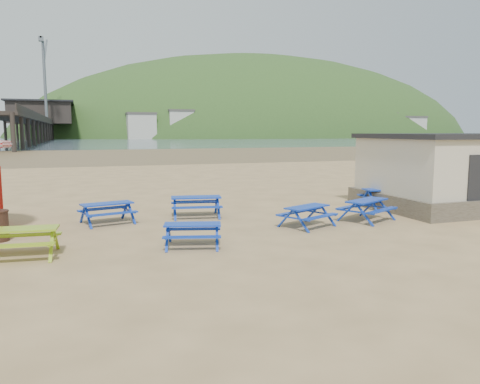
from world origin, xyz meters
name	(u,v)px	position (x,y,z in m)	size (l,w,h in m)	color
ground	(233,227)	(0.00, 0.00, 0.00)	(400.00, 400.00, 0.00)	tan
wet_sand	(114,154)	(0.00, 55.00, 0.00)	(400.00, 400.00, 0.00)	brown
sea	(92,140)	(0.00, 170.00, 0.01)	(400.00, 400.00, 0.00)	#435460
picnic_table_blue_a	(107,213)	(-4.00, 2.10, 0.37)	(2.05, 1.80, 0.74)	#081CA8
picnic_table_blue_b	(196,207)	(-0.71, 2.34, 0.39)	(2.11, 1.81, 0.79)	#081CA8
picnic_table_blue_c	(386,198)	(7.51, 1.83, 0.41)	(2.12, 1.79, 0.82)	#081CA8
picnic_table_blue_d	(193,235)	(-1.91, -2.15, 0.33)	(1.88, 1.66, 0.67)	#081CA8
picnic_table_blue_e	(307,216)	(2.44, -0.70, 0.36)	(2.12, 1.96, 0.71)	#081CA8
picnic_table_blue_f	(367,210)	(5.00, -0.44, 0.39)	(2.32, 2.16, 0.78)	#081CA8
picnic_table_yellow	(21,243)	(-6.38, -1.82, 0.39)	(1.98, 1.66, 0.77)	#7FB00C
amenity_block	(458,171)	(10.50, 1.00, 1.57)	(7.40, 5.40, 3.15)	#665B4C
pier	(41,125)	(-17.99, 178.23, 5.46)	(24.00, 220.00, 39.29)	black
headland_town	(258,155)	(90.00, 229.68, -9.91)	(264.00, 144.00, 108.00)	#2D4C1E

